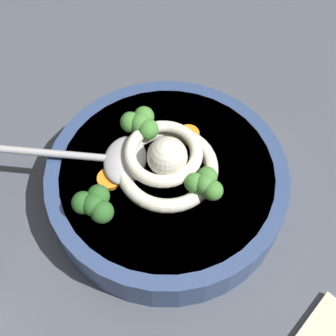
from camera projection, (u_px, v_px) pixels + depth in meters
table_slab at (174, 205)px, 52.57cm from camera, size 91.63×91.63×4.19cm
soup_bowl at (168, 180)px, 48.99cm from camera, size 25.44×25.44×4.97cm
noodle_pile at (167, 159)px, 45.84cm from camera, size 11.52×11.30×4.63cm
soup_spoon at (112, 159)px, 46.64cm from camera, size 17.53×6.76×1.60cm
broccoli_floret_right at (205, 184)px, 43.66cm from camera, size 3.94×3.39×3.11cm
broccoli_floret_rear at (141, 123)px, 47.48cm from camera, size 4.32×3.72×3.42cm
broccoli_floret_far at (94, 204)px, 42.24cm from camera, size 4.30×3.70×3.40cm
carrot_slice_extra_b at (109, 179)px, 45.95cm from camera, size 2.51×2.51×0.50cm
carrot_slice_extra_a at (191, 136)px, 48.87cm from camera, size 2.39×2.39×0.65cm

